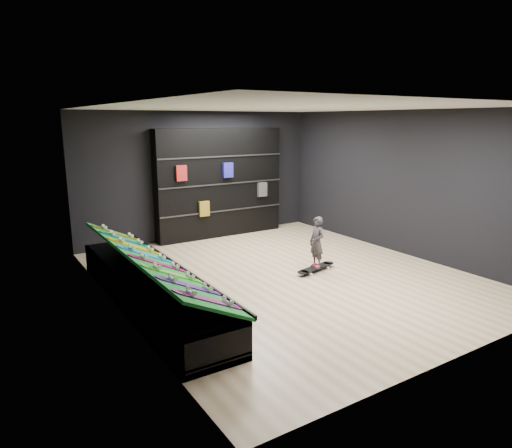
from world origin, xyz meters
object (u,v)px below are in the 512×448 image
floor_skateboard (316,269)px  child (317,252)px  display_rack (150,290)px  back_shelving (220,183)px

floor_skateboard → child: 0.34m
child → display_rack: bearing=-89.2°
back_shelving → floor_skateboard: size_ratio=3.32×
display_rack → back_shelving: bearing=48.0°
display_rack → child: (3.20, -0.11, 0.13)m
display_rack → child: size_ratio=7.74×
display_rack → back_shelving: (2.99, 3.32, 1.05)m
back_shelving → child: back_shelving is taller
floor_skateboard → child: child is taller
floor_skateboard → child: size_ratio=1.69×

